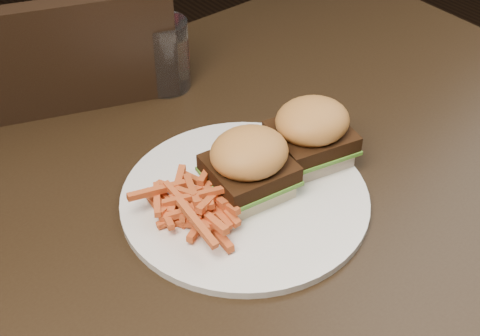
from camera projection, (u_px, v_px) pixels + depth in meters
dining_table at (244, 183)px, 0.93m from camera, size 1.20×0.80×0.04m
chair_far at (58, 185)px, 1.38m from camera, size 0.59×0.59×0.04m
plate at (245, 198)px, 0.87m from camera, size 0.32×0.32×0.01m
sandwich_half_a at (249, 184)px, 0.86m from camera, size 0.10×0.10×0.02m
sandwich_half_b at (310, 152)px, 0.91m from camera, size 0.11×0.10×0.02m
fries_pile at (195, 200)px, 0.82m from camera, size 0.14×0.14×0.05m
ketchup_bottle at (145, 55)px, 1.03m from camera, size 0.06×0.06×0.11m
tumbler at (165, 56)px, 1.04m from camera, size 0.08×0.08×0.12m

